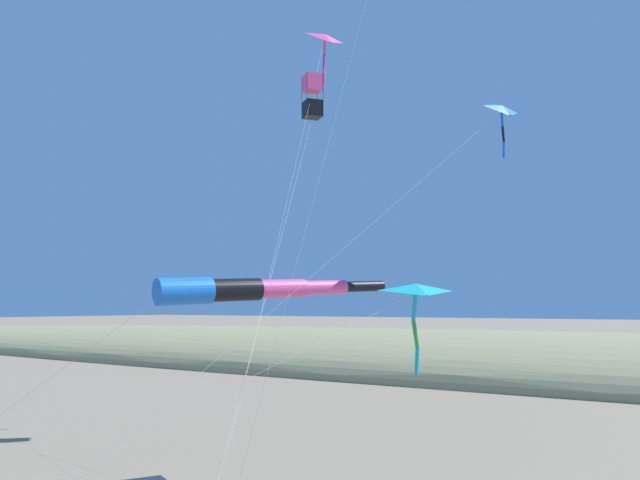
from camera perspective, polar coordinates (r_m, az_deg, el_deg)
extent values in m
ellipsoid|color=#938E60|center=(60.08, 16.30, -11.01)|extent=(28.00, 240.00, 7.20)
cube|color=#EF4C93|center=(33.07, -0.66, 13.41)|extent=(1.15, 1.15, 0.82)
cube|color=black|center=(32.67, -0.66, 11.24)|extent=(1.15, 1.15, 0.82)
cylinder|color=black|center=(33.36, -0.22, 12.05)|extent=(0.02, 0.02, 2.13)
cylinder|color=black|center=(33.11, -1.58, 12.19)|extent=(0.02, 0.02, 2.13)
cylinder|color=black|center=(32.63, 0.28, 12.46)|extent=(0.02, 0.02, 2.13)
cylinder|color=black|center=(32.37, -1.12, 12.62)|extent=(0.02, 0.02, 2.13)
cylinder|color=white|center=(23.45, -3.85, -1.61)|extent=(14.56, 6.65, 14.89)
cylinder|color=white|center=(16.85, 0.81, 8.64)|extent=(2.57, 4.57, 19.90)
pyramid|color=#1EB7C6|center=(20.18, 8.30, -4.07)|extent=(2.15, 2.06, 0.45)
cylinder|color=black|center=(20.20, 8.28, -4.38)|extent=(1.02, 1.25, 0.35)
cylinder|color=#1EB7C6|center=(20.22, 8.19, -5.77)|extent=(0.16, 0.24, 0.83)
cylinder|color=green|center=(20.28, 8.27, -8.07)|extent=(0.25, 0.27, 0.83)
cylinder|color=#1EB7C6|center=(20.39, 8.40, -10.34)|extent=(0.24, 0.26, 0.83)
cylinder|color=white|center=(17.33, -12.10, -14.53)|extent=(12.43, 7.22, 6.16)
pyramid|color=blue|center=(22.08, 15.52, 11.00)|extent=(1.28, 1.05, 0.55)
cylinder|color=black|center=(22.09, 15.44, 10.84)|extent=(0.36, 0.74, 0.64)
cylinder|color=blue|center=(22.02, 15.49, 10.08)|extent=(0.12, 0.10, 0.50)
cylinder|color=black|center=(21.91, 15.58, 8.81)|extent=(0.10, 0.12, 0.50)
cylinder|color=blue|center=(21.79, 15.63, 7.54)|extent=(0.09, 0.11, 0.50)
cylinder|color=white|center=(16.86, -2.86, -5.01)|extent=(13.21, 7.19, 11.96)
cylinder|color=blue|center=(17.44, -11.69, -4.36)|extent=(1.66, 1.24, 0.77)
cylinder|color=black|center=(18.06, -7.37, -4.30)|extent=(1.61, 1.15, 0.67)
cylinder|color=#EF4C93|center=(18.76, -3.34, -4.22)|extent=(1.57, 1.06, 0.57)
cylinder|color=#EF4C93|center=(19.55, 0.37, -4.13)|extent=(1.53, 0.96, 0.48)
cylinder|color=black|center=(20.42, 3.78, -4.03)|extent=(1.49, 0.87, 0.38)
cylinder|color=white|center=(20.17, -25.51, -13.15)|extent=(2.35, 8.81, 5.95)
pyramid|color=#EF4C93|center=(37.00, 0.47, 17.25)|extent=(2.06, 1.68, 0.86)
cylinder|color=black|center=(37.01, 0.41, 17.10)|extent=(0.54, 1.22, 0.97)
cylinder|color=#EF4C93|center=(36.85, 0.40, 16.38)|extent=(0.22, 0.22, 0.81)
cylinder|color=purple|center=(36.55, 0.35, 15.22)|extent=(0.22, 0.14, 0.82)
cylinder|color=#EF4C93|center=(36.26, 0.34, 14.04)|extent=(0.19, 0.14, 0.81)
cylinder|color=white|center=(27.23, -2.90, 3.29)|extent=(13.93, 5.23, 20.06)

